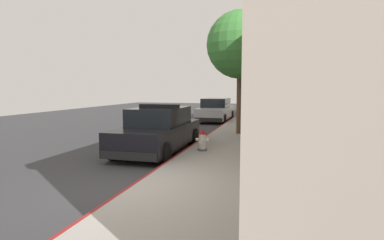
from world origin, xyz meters
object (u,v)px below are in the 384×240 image
at_px(police_cruiser, 159,130).
at_px(fire_hydrant, 202,140).
at_px(street_tree, 240,45).
at_px(parked_car_silver_ahead, 216,110).

height_order(police_cruiser, fire_hydrant, police_cruiser).
bearing_deg(street_tree, police_cruiser, -120.50).
xyz_separation_m(police_cruiser, fire_hydrant, (1.67, -0.31, -0.23)).
bearing_deg(fire_hydrant, street_tree, 80.58).
bearing_deg(fire_hydrant, police_cruiser, 169.58).
distance_m(police_cruiser, street_tree, 5.85).
bearing_deg(parked_car_silver_ahead, police_cruiser, -90.05).
distance_m(police_cruiser, parked_car_silver_ahead, 10.77).
relative_size(parked_car_silver_ahead, street_tree, 0.87).
bearing_deg(parked_car_silver_ahead, fire_hydrant, -81.47).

